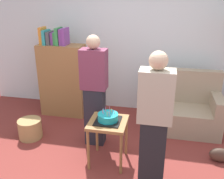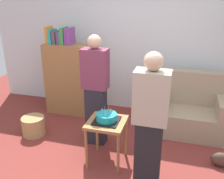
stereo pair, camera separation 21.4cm
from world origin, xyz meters
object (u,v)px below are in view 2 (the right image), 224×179
(bookshelf, at_px, (68,77))
(handbag, at_px, (221,160))
(wicker_basket, at_px, (34,126))
(couch, at_px, (189,111))
(side_table, at_px, (107,128))
(person_holding_cake, at_px, (150,126))
(person_blowing_candles, at_px, (96,91))
(birthday_cake, at_px, (107,118))

(bookshelf, height_order, handbag, bookshelf)
(wicker_basket, distance_m, handbag, 2.80)
(couch, distance_m, side_table, 1.56)
(person_holding_cake, bearing_deg, person_blowing_candles, -52.58)
(wicker_basket, bearing_deg, person_blowing_candles, 4.57)
(side_table, distance_m, birthday_cake, 0.14)
(couch, bearing_deg, handbag, -62.62)
(person_blowing_candles, relative_size, wicker_basket, 4.53)
(bookshelf, xyz_separation_m, birthday_cake, (1.13, -1.26, -0.04))
(birthday_cake, bearing_deg, bookshelf, 131.76)
(person_holding_cake, bearing_deg, birthday_cake, -42.81)
(handbag, bearing_deg, couch, 117.38)
(side_table, bearing_deg, couch, 47.94)
(birthday_cake, xyz_separation_m, handbag, (1.48, 0.31, -0.56))
(birthday_cake, relative_size, wicker_basket, 0.89)
(person_blowing_candles, xyz_separation_m, wicker_basket, (-1.04, -0.08, -0.68))
(wicker_basket, bearing_deg, handbag, -0.60)
(couch, xyz_separation_m, person_holding_cake, (-0.45, -1.52, 0.49))
(person_holding_cake, bearing_deg, wicker_basket, -30.91)
(bookshelf, height_order, person_holding_cake, person_holding_cake)
(bookshelf, xyz_separation_m, wicker_basket, (-0.20, -0.93, -0.55))
(person_holding_cake, bearing_deg, couch, -117.16)
(couch, bearing_deg, person_blowing_candles, -151.16)
(person_holding_cake, distance_m, handbag, 1.33)
(birthday_cake, bearing_deg, handbag, 11.73)
(wicker_basket, bearing_deg, side_table, -14.19)
(side_table, relative_size, birthday_cake, 1.91)
(person_blowing_candles, relative_size, handbag, 5.82)
(side_table, height_order, person_holding_cake, person_holding_cake)
(wicker_basket, bearing_deg, birthday_cake, -14.19)
(person_blowing_candles, bearing_deg, side_table, -33.39)
(bookshelf, bearing_deg, couch, -2.97)
(bookshelf, xyz_separation_m, handbag, (2.60, -0.96, -0.60))
(bookshelf, relative_size, side_table, 2.61)
(couch, bearing_deg, side_table, -132.06)
(birthday_cake, relative_size, person_holding_cake, 0.20)
(couch, height_order, birthday_cake, couch)
(person_blowing_candles, relative_size, person_holding_cake, 1.00)
(person_blowing_candles, distance_m, handbag, 1.92)
(birthday_cake, distance_m, person_blowing_candles, 0.54)
(bookshelf, bearing_deg, handbag, -20.18)
(couch, distance_m, birthday_cake, 1.58)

